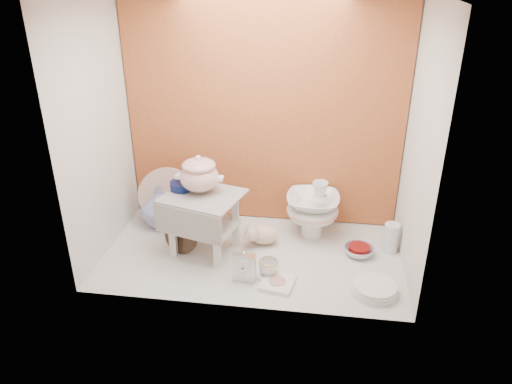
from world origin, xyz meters
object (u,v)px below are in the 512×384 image
gold_rim_teacup (269,267)px  floral_platter (168,196)px  plush_pig (263,234)px  soup_tureen (199,174)px  crystal_bowl (359,251)px  dinner_plate_stack (375,289)px  blue_white_vase (160,206)px  step_stool (204,223)px  mantel_clock (244,266)px  porcelain_tower (313,208)px

gold_rim_teacup → floral_platter: bearing=145.3°
plush_pig → gold_rim_teacup: 0.34m
soup_tureen → crystal_bowl: 1.08m
gold_rim_teacup → dinner_plate_stack: bearing=-8.4°
blue_white_vase → gold_rim_teacup: (0.79, -0.49, -0.08)m
step_stool → floral_platter: bearing=152.4°
mantel_clock → porcelain_tower: 0.68m
mantel_clock → porcelain_tower: porcelain_tower is taller
mantel_clock → dinner_plate_stack: size_ratio=0.78×
blue_white_vase → plush_pig: size_ratio=1.18×
step_stool → mantel_clock: size_ratio=2.28×
blue_white_vase → porcelain_tower: porcelain_tower is taller
mantel_clock → porcelain_tower: size_ratio=0.50×
dinner_plate_stack → porcelain_tower: size_ratio=0.64×
porcelain_tower → soup_tureen: bearing=-160.6°
mantel_clock → porcelain_tower: bearing=59.4°
porcelain_tower → floral_platter: bearing=179.0°
soup_tureen → blue_white_vase: bearing=146.3°
floral_platter → plush_pig: 0.70m
plush_pig → porcelain_tower: porcelain_tower is taller
floral_platter → blue_white_vase: bearing=-157.0°
plush_pig → mantel_clock: bearing=-117.1°
floral_platter → gold_rim_teacup: (0.74, -0.51, -0.15)m
gold_rim_teacup → dinner_plate_stack: (0.59, -0.09, -0.03)m
step_stool → mantel_clock: (0.29, -0.28, -0.09)m
floral_platter → blue_white_vase: size_ratio=1.46×
soup_tureen → porcelain_tower: bearing=19.4°
blue_white_vase → soup_tureen: bearing=-33.7°
blue_white_vase → plush_pig: 0.74m
soup_tureen → floral_platter: bearing=138.9°
step_stool → dinner_plate_stack: 1.07m
floral_platter → dinner_plate_stack: floral_platter is taller
step_stool → porcelain_tower: bearing=39.3°
gold_rim_teacup → crystal_bowl: (0.52, 0.29, -0.03)m
floral_platter → porcelain_tower: floral_platter is taller
soup_tureen → dinner_plate_stack: 1.19m
dinner_plate_stack → step_stool: bearing=163.5°
crystal_bowl → mantel_clock: bearing=-151.3°
plush_pig → gold_rim_teacup: bearing=-96.7°
soup_tureen → crystal_bowl: (0.97, 0.03, -0.47)m
soup_tureen → plush_pig: size_ratio=1.17×
dinner_plate_stack → gold_rim_teacup: bearing=171.6°
step_stool → mantel_clock: bearing=-28.6°
soup_tureen → dinner_plate_stack: soup_tureen is taller
floral_platter → gold_rim_teacup: floral_platter is taller
dinner_plate_stack → porcelain_tower: 0.71m
soup_tureen → porcelain_tower: 0.78m
plush_pig → soup_tureen: bearing=172.3°
step_stool → blue_white_vase: step_stool is taller
gold_rim_teacup → porcelain_tower: 0.56m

